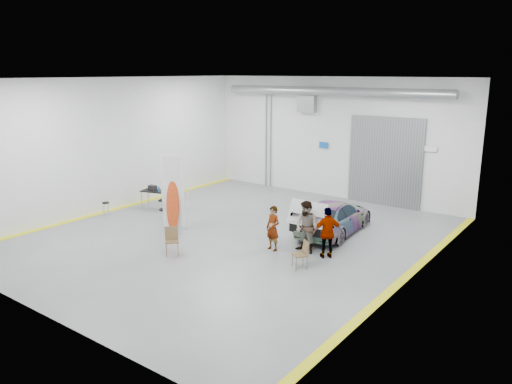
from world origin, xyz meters
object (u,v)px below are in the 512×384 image
Objects in this scene: shop_stool at (106,209)px; work_table at (155,190)px; surfboard_display at (171,198)px; person_a at (273,228)px; sedan_car at (334,217)px; office_chair at (165,201)px; person_c at (328,233)px; folding_chair_far at (300,260)px; folding_chair_near at (172,246)px; person_b at (307,227)px.

work_table is (0.72, 2.24, 0.53)m from shop_stool.
shop_stool is at bearing 163.00° from surfboard_display.
shop_stool is at bearing -163.75° from person_a.
sedan_car is 3.17m from person_a.
person_a is at bearing -35.14° from office_chair.
person_c reaches higher than folding_chair_far.
folding_chair_near reaches higher than shop_stool.
folding_chair_far is (4.23, 1.60, -0.02)m from folding_chair_near.
person_c is at bearing -14.17° from surfboard_display.
folding_chair_far is 10.04m from shop_stool.
work_table is at bearing -49.85° from person_c.
person_c is (1.92, 0.50, 0.08)m from person_a.
person_a is 0.91× the size of person_c.
sedan_car is at bearing -11.91° from office_chair.
folding_chair_near is 1.02× the size of office_chair.
person_a is at bearing -30.00° from person_c.
person_a is 2.57× the size of shop_stool.
person_c is 1.53m from folding_chair_far.
sedan_car is 6.54m from surfboard_display.
person_b is at bearing -30.16° from office_chair.
sedan_car is 6.49m from folding_chair_near.
office_chair is (-7.85, -1.64, -0.24)m from sedan_car.
office_chair is (1.32, 2.30, 0.10)m from shop_stool.
person_a reaches higher than work_table.
sedan_car is 9.98m from shop_stool.
person_b reaches higher than office_chair.
person_b is at bearing 35.12° from person_a.
person_a reaches higher than folding_chair_far.
person_c is 6.66m from surfboard_display.
work_table reaches higher than folding_chair_far.
surfboard_display is at bearing -163.63° from person_a.
folding_chair_far is at bearing -17.34° from person_a.
person_c is (1.12, -2.56, 0.24)m from sedan_car.
office_chair is (-8.13, 0.92, -0.52)m from person_b.
person_a is 4.70m from surfboard_display.
folding_chair_near is (-2.55, -2.48, -0.51)m from person_a.
person_b is (1.09, 0.50, 0.12)m from person_a.
work_table is (-7.64, 1.37, 0.03)m from person_a.
surfboard_display is at bearing 90.04° from folding_chair_near.
work_table reaches higher than folding_chair_near.
person_c is 9.02m from office_chair.
person_c reaches higher than person_a.
folding_chair_near is (-3.63, -2.99, -0.63)m from person_b.
work_table is (-8.73, 0.87, -0.09)m from person_b.
person_c is 2.82× the size of shop_stool.
shop_stool is 0.43× the size of work_table.
folding_chair_near is at bearing -133.08° from person_b.
office_chair is (-4.49, 3.91, 0.12)m from folding_chair_near.
person_b is at bearing -12.93° from surfboard_display.
sedan_car reaches higher than shop_stool.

